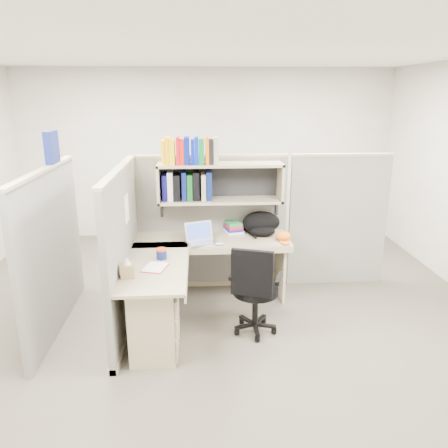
{
  "coord_description": "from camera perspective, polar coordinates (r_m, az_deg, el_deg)",
  "views": [
    {
      "loc": [
        -0.15,
        -4.12,
        2.3
      ],
      "look_at": [
        0.12,
        0.25,
        0.99
      ],
      "focal_mm": 35.0,
      "sensor_mm": 36.0,
      "label": 1
    }
  ],
  "objects": [
    {
      "name": "loose_paper",
      "position": [
        4.19,
        -8.98,
        -5.56
      ],
      "size": [
        0.25,
        0.29,
        0.0
      ],
      "primitive_type": null,
      "rotation": [
        0.0,
        0.0,
        -0.26
      ],
      "color": "white",
      "rests_on": "desk"
    },
    {
      "name": "room_shell",
      "position": [
        4.18,
        -1.39,
        7.29
      ],
      "size": [
        6.0,
        6.0,
        6.0
      ],
      "color": "#A9A498",
      "rests_on": "ground"
    },
    {
      "name": "backpack",
      "position": [
        5.06,
        4.97,
        0.05
      ],
      "size": [
        0.44,
        0.35,
        0.26
      ],
      "primitive_type": null,
      "rotation": [
        0.0,
        0.0,
        -0.02
      ],
      "color": "black",
      "rests_on": "desk"
    },
    {
      "name": "laptop",
      "position": [
        4.75,
        -2.87,
        -1.24
      ],
      "size": [
        0.4,
        0.4,
        0.23
      ],
      "primitive_type": null,
      "rotation": [
        0.0,
        0.0,
        0.35
      ],
      "color": "silver",
      "rests_on": "desk"
    },
    {
      "name": "task_chair",
      "position": [
        4.35,
        4.0,
        -10.3
      ],
      "size": [
        0.54,
        0.5,
        0.94
      ],
      "color": "black",
      "rests_on": "ground"
    },
    {
      "name": "orange_cap",
      "position": [
        4.91,
        7.75,
        -1.56
      ],
      "size": [
        0.18,
        0.2,
        0.1
      ],
      "primitive_type": null,
      "rotation": [
        0.0,
        0.0,
        -0.01
      ],
      "color": "#D36112",
      "rests_on": "desk"
    },
    {
      "name": "ground",
      "position": [
        4.73,
        -1.25,
        -12.48
      ],
      "size": [
        6.0,
        6.0,
        0.0
      ],
      "primitive_type": "plane",
      "color": "#37322B",
      "rests_on": "ground"
    },
    {
      "name": "cubicle",
      "position": [
        4.79,
        -5.92,
        -0.33
      ],
      "size": [
        3.79,
        1.84,
        1.95
      ],
      "color": "slate",
      "rests_on": "ground"
    },
    {
      "name": "mouse",
      "position": [
        4.71,
        -0.6,
        -2.6
      ],
      "size": [
        0.11,
        0.09,
        0.04
      ],
      "primitive_type": "ellipsoid",
      "rotation": [
        0.0,
        0.0,
        0.28
      ],
      "color": "#8EA8CA",
      "rests_on": "desk"
    },
    {
      "name": "tissue_box",
      "position": [
        3.98,
        -12.55,
        -5.52
      ],
      "size": [
        0.14,
        0.14,
        0.19
      ],
      "primitive_type": null,
      "rotation": [
        0.0,
        0.0,
        0.17
      ],
      "color": "#947F54",
      "rests_on": "desk"
    },
    {
      "name": "desk",
      "position": [
        4.28,
        -6.67,
        -9.28
      ],
      "size": [
        1.74,
        1.75,
        0.73
      ],
      "color": "gray",
      "rests_on": "ground"
    },
    {
      "name": "book_stack",
      "position": [
        5.16,
        1.21,
        -0.36
      ],
      "size": [
        0.25,
        0.29,
        0.12
      ],
      "primitive_type": null,
      "rotation": [
        0.0,
        0.0,
        0.26
      ],
      "color": "gray",
      "rests_on": "desk"
    },
    {
      "name": "paper_cup",
      "position": [
        5.02,
        -2.46,
        -0.95
      ],
      "size": [
        0.07,
        0.07,
        0.1
      ],
      "primitive_type": "cylinder",
      "rotation": [
        0.0,
        0.0,
        0.02
      ],
      "color": "white",
      "rests_on": "desk"
    },
    {
      "name": "snack_canister",
      "position": [
        4.37,
        -8.18,
        -3.84
      ],
      "size": [
        0.11,
        0.11,
        0.11
      ],
      "color": "#0E1952",
      "rests_on": "desk"
    }
  ]
}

